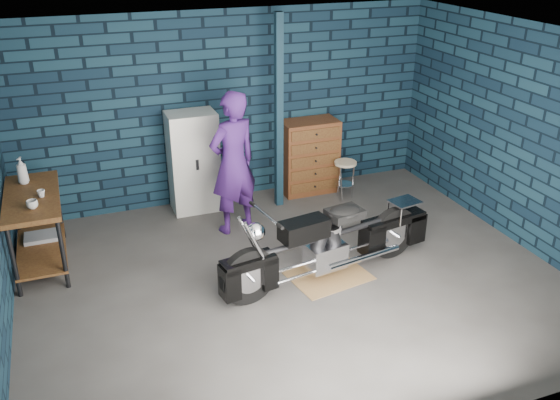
% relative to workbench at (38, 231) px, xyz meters
% --- Properties ---
extents(ground, '(6.00, 6.00, 0.00)m').
position_rel_workbench_xyz_m(ground, '(2.68, -1.36, -0.46)').
color(ground, '#514E4B').
rests_on(ground, ground).
extents(room_walls, '(6.02, 5.01, 2.71)m').
position_rel_workbench_xyz_m(room_walls, '(2.68, -0.81, 1.45)').
color(room_walls, black).
rests_on(room_walls, ground).
extents(support_post, '(0.10, 0.10, 2.70)m').
position_rel_workbench_xyz_m(support_post, '(3.23, 0.59, 0.90)').
color(support_post, '#112A38').
rests_on(support_post, ground).
extents(workbench, '(0.60, 1.40, 0.91)m').
position_rel_workbench_xyz_m(workbench, '(0.00, 0.00, 0.00)').
color(workbench, brown).
rests_on(workbench, ground).
extents(drip_mat, '(0.98, 0.80, 0.01)m').
position_rel_workbench_xyz_m(drip_mat, '(3.09, -1.44, -0.45)').
color(drip_mat, '#90643F').
rests_on(drip_mat, ground).
extents(motorcycle, '(2.38, 0.99, 1.02)m').
position_rel_workbench_xyz_m(motorcycle, '(3.09, -1.44, 0.05)').
color(motorcycle, black).
rests_on(motorcycle, ground).
extents(person, '(0.80, 0.65, 1.88)m').
position_rel_workbench_xyz_m(person, '(2.41, 0.07, 0.49)').
color(person, '#441D6F').
rests_on(person, ground).
extents(storage_bin, '(0.42, 0.30, 0.26)m').
position_rel_workbench_xyz_m(storage_bin, '(0.02, 0.26, -0.32)').
color(storage_bin, gray).
rests_on(storage_bin, ground).
extents(locker, '(0.66, 0.47, 1.42)m').
position_rel_workbench_xyz_m(locker, '(2.07, 0.87, 0.25)').
color(locker, silver).
rests_on(locker, ground).
extents(tool_chest, '(0.83, 0.46, 1.11)m').
position_rel_workbench_xyz_m(tool_chest, '(3.82, 0.87, 0.10)').
color(tool_chest, brown).
rests_on(tool_chest, ground).
extents(shop_stool, '(0.41, 0.41, 0.59)m').
position_rel_workbench_xyz_m(shop_stool, '(4.20, 0.42, -0.16)').
color(shop_stool, '#C0B291').
rests_on(shop_stool, ground).
extents(cup_a, '(0.14, 0.14, 0.10)m').
position_rel_workbench_xyz_m(cup_a, '(0.02, -0.38, 0.50)').
color(cup_a, '#C0B291').
rests_on(cup_a, workbench).
extents(cup_b, '(0.12, 0.12, 0.08)m').
position_rel_workbench_xyz_m(cup_b, '(0.11, -0.09, 0.50)').
color(cup_b, '#C0B291').
rests_on(cup_b, workbench).
extents(bottle, '(0.17, 0.17, 0.33)m').
position_rel_workbench_xyz_m(bottle, '(-0.08, 0.40, 0.62)').
color(bottle, gray).
rests_on(bottle, workbench).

